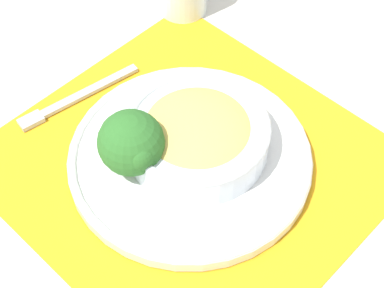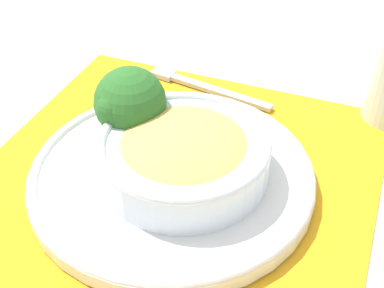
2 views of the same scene
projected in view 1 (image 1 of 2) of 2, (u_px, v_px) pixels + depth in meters
name	position (u px, v px, depth m)	size (l,w,h in m)	color
ground_plane	(190.00, 165.00, 0.81)	(4.00, 4.00, 0.00)	beige
placemat	(190.00, 164.00, 0.81)	(0.48, 0.46, 0.00)	orange
plate	(190.00, 157.00, 0.80)	(0.31, 0.31, 0.02)	white
bowl	(197.00, 134.00, 0.78)	(0.18, 0.18, 0.06)	silver
broccoli_floret	(131.00, 143.00, 0.75)	(0.08, 0.08, 0.09)	#759E51
carrot_slice_near	(199.00, 189.00, 0.76)	(0.05, 0.05, 0.01)	orange
carrot_slice_middle	(213.00, 184.00, 0.77)	(0.05, 0.05, 0.01)	orange
fork	(68.00, 102.00, 0.87)	(0.06, 0.18, 0.01)	#B7B7BC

